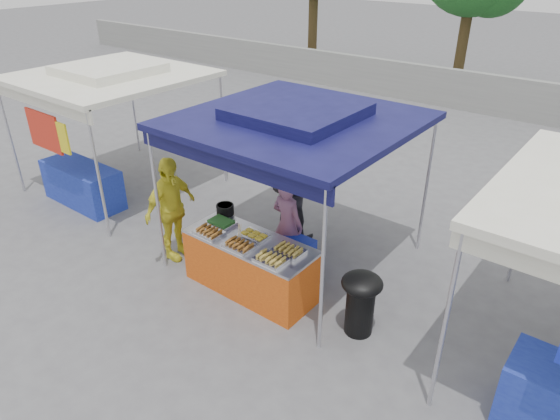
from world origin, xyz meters
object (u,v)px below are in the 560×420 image
Objects in this scene: vendor_woman at (287,224)px; helper_man at (292,192)px; cooking_pot at (225,209)px; wok_burner at (361,299)px; vendor_table at (251,265)px; customer_person at (171,209)px.

vendor_woman is 0.90× the size of helper_man.
cooking_pot is 0.18× the size of vendor_woman.
vendor_table is at bearing -155.95° from wok_burner.
wok_burner is at bearing 160.98° from vendor_woman.
vendor_woman is (0.05, 0.82, 0.34)m from vendor_table.
vendor_woman is 1.88m from customer_person.
customer_person is (-0.76, -0.45, -0.06)m from cooking_pot.
vendor_table is at bearing -23.71° from cooking_pot.
cooking_pot is at bearing 62.41° from helper_man.
cooking_pot is at bearing 156.29° from vendor_table.
cooking_pot is at bearing -62.49° from customer_person.
helper_man is at bearing 74.26° from cooking_pot.
customer_person reaches higher than helper_man.
wok_burner is at bearing 134.84° from helper_man.
helper_man reaches higher than wok_burner.
vendor_woman is 0.97m from helper_man.
vendor_table is 7.27× the size of cooking_pot.
helper_man is at bearing 165.05° from wok_burner.
helper_man is (0.36, 1.27, -0.08)m from cooking_pot.
customer_person is (-3.34, -0.26, 0.34)m from wok_burner.
cooking_pot is 0.16× the size of customer_person.
vendor_table is 1.66m from customer_person.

